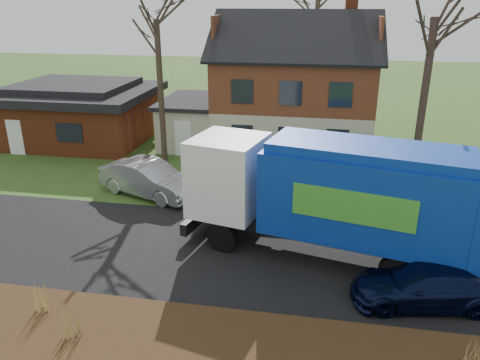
# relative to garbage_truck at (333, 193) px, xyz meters

# --- Properties ---
(ground) EXTENTS (120.00, 120.00, 0.00)m
(ground) POSITION_rel_garbage_truck_xyz_m (-4.25, -0.48, -2.48)
(ground) COLOR #31501A
(ground) RESTS_ON ground
(road) EXTENTS (80.00, 7.00, 0.02)m
(road) POSITION_rel_garbage_truck_xyz_m (-4.25, -0.48, -2.47)
(road) COLOR black
(road) RESTS_ON ground
(mulch_verge) EXTENTS (80.00, 3.50, 0.30)m
(mulch_verge) POSITION_rel_garbage_truck_xyz_m (-4.25, -5.78, -2.33)
(mulch_verge) COLOR black
(mulch_verge) RESTS_ON ground
(main_house) EXTENTS (12.95, 8.95, 9.26)m
(main_house) POSITION_rel_garbage_truck_xyz_m (-2.76, 13.43, 1.54)
(main_house) COLOR beige
(main_house) RESTS_ON ground
(ranch_house) EXTENTS (9.80, 8.20, 3.70)m
(ranch_house) POSITION_rel_garbage_truck_xyz_m (-16.25, 12.52, -0.67)
(ranch_house) COLOR brown
(ranch_house) RESTS_ON ground
(garbage_truck) EXTENTS (10.40, 4.89, 4.31)m
(garbage_truck) POSITION_rel_garbage_truck_xyz_m (0.00, 0.00, 0.00)
(garbage_truck) COLOR black
(garbage_truck) RESTS_ON ground
(silver_sedan) EXTENTS (5.26, 3.45, 1.64)m
(silver_sedan) POSITION_rel_garbage_truck_xyz_m (-8.34, 4.26, -1.66)
(silver_sedan) COLOR #9DA0A4
(silver_sedan) RESTS_ON ground
(navy_wagon) EXTENTS (4.61, 2.41, 1.28)m
(navy_wagon) POSITION_rel_garbage_truck_xyz_m (2.85, -2.33, -1.85)
(navy_wagon) COLOR black
(navy_wagon) RESTS_ON ground
(grass_clump_west) EXTENTS (0.36, 0.30, 0.96)m
(grass_clump_west) POSITION_rel_garbage_truck_xyz_m (-8.08, -5.05, -1.70)
(grass_clump_west) COLOR tan
(grass_clump_west) RESTS_ON mulch_verge
(grass_clump_mid) EXTENTS (0.36, 0.30, 1.02)m
(grass_clump_mid) POSITION_rel_garbage_truck_xyz_m (-6.73, -5.92, -1.67)
(grass_clump_mid) COLOR #A08846
(grass_clump_mid) RESTS_ON mulch_verge
(grass_clump_east) EXTENTS (0.33, 0.27, 0.83)m
(grass_clump_east) POSITION_rel_garbage_truck_xyz_m (3.48, -5.27, -1.77)
(grass_clump_east) COLOR #9E7445
(grass_clump_east) RESTS_ON mulch_verge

